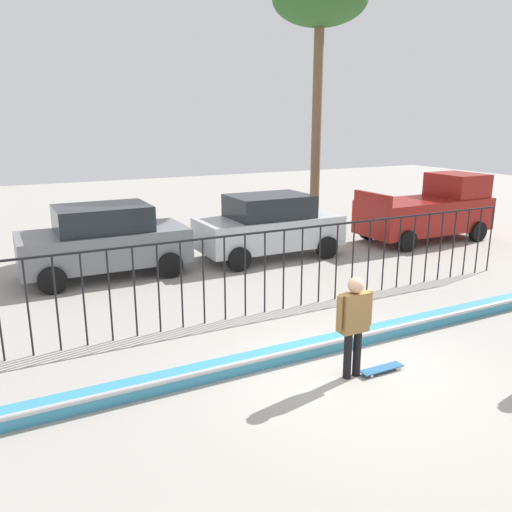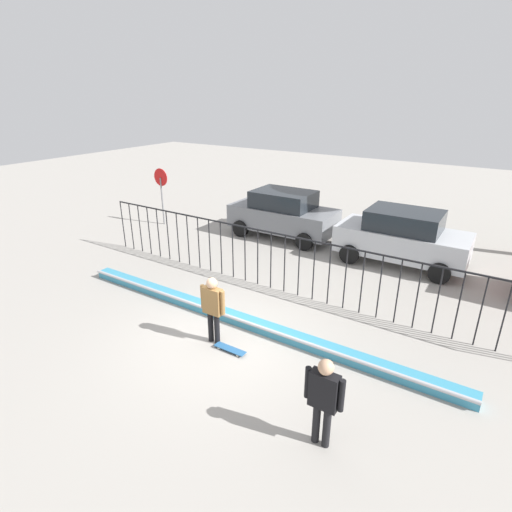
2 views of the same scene
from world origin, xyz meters
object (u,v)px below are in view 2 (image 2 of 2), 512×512
at_px(camera_operator, 324,395).
at_px(parked_car_silver, 402,237).
at_px(skateboarder, 213,304).
at_px(skateboard, 230,349).
at_px(parked_car_gray, 283,214).
at_px(stop_sign, 161,189).

relative_size(camera_operator, parked_car_silver, 0.40).
bearing_deg(parked_car_silver, skateboarder, -112.43).
relative_size(skateboard, camera_operator, 0.47).
distance_m(camera_operator, parked_car_silver, 8.74).
xyz_separation_m(parked_car_gray, stop_sign, (-5.32, -1.44, 0.64)).
distance_m(skateboarder, camera_operator, 3.68).
height_order(skateboarder, parked_car_silver, parked_car_silver).
bearing_deg(camera_operator, skateboard, -14.23).
height_order(camera_operator, parked_car_silver, parked_car_silver).
distance_m(camera_operator, parked_car_gray, 10.67).
bearing_deg(skateboard, parked_car_gray, 97.52).
bearing_deg(camera_operator, parked_car_silver, -73.47).
xyz_separation_m(camera_operator, parked_car_silver, (-0.95, 8.69, -0.05)).
relative_size(skateboarder, skateboard, 2.12).
height_order(skateboard, stop_sign, stop_sign).
bearing_deg(skateboard, parked_car_silver, 62.36).
relative_size(skateboard, parked_car_silver, 0.19).
distance_m(skateboarder, parked_car_gray, 7.93).
bearing_deg(parked_car_silver, camera_operator, -87.60).
relative_size(camera_operator, stop_sign, 0.68).
xyz_separation_m(skateboard, camera_operator, (2.86, -1.30, 0.97)).
height_order(skateboarder, camera_operator, camera_operator).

